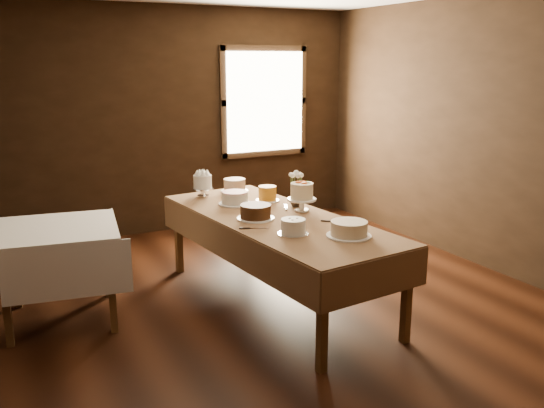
# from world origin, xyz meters

# --- Properties ---
(floor) EXTENTS (5.00, 6.00, 0.01)m
(floor) POSITION_xyz_m (0.00, 0.00, 0.00)
(floor) COLOR black
(floor) RESTS_ON ground
(wall_back) EXTENTS (5.00, 0.02, 2.80)m
(wall_back) POSITION_xyz_m (0.00, 3.00, 1.40)
(wall_back) COLOR black
(wall_back) RESTS_ON ground
(wall_right) EXTENTS (0.02, 6.00, 2.80)m
(wall_right) POSITION_xyz_m (2.50, 0.00, 1.40)
(wall_right) COLOR black
(wall_right) RESTS_ON ground
(window) EXTENTS (1.10, 0.05, 1.30)m
(window) POSITION_xyz_m (1.30, 2.94, 1.60)
(window) COLOR #FFEABF
(window) RESTS_ON wall_back
(display_table) EXTENTS (1.27, 2.67, 0.80)m
(display_table) POSITION_xyz_m (0.09, 0.30, 0.74)
(display_table) COLOR #4C3117
(display_table) RESTS_ON ground
(side_table) EXTENTS (1.09, 1.09, 0.81)m
(side_table) POSITION_xyz_m (-1.68, 0.80, 0.71)
(side_table) COLOR #4C3117
(side_table) RESTS_ON ground
(cake_meringue) EXTENTS (0.22, 0.22, 0.23)m
(cake_meringue) POSITION_xyz_m (-0.20, 1.33, 0.90)
(cake_meringue) COLOR silver
(cake_meringue) RESTS_ON display_table
(cake_speckled) EXTENTS (0.29, 0.29, 0.14)m
(cake_speckled) POSITION_xyz_m (0.18, 1.41, 0.86)
(cake_speckled) COLOR white
(cake_speckled) RESTS_ON display_table
(cake_lattice) EXTENTS (0.32, 0.32, 0.12)m
(cake_lattice) POSITION_xyz_m (-0.04, 0.89, 0.85)
(cake_lattice) COLOR white
(cake_lattice) RESTS_ON display_table
(cake_caramel) EXTENTS (0.23, 0.23, 0.15)m
(cake_caramel) POSITION_xyz_m (0.30, 0.87, 0.87)
(cake_caramel) COLOR white
(cake_caramel) RESTS_ON display_table
(cake_chocolate) EXTENTS (0.34, 0.34, 0.13)m
(cake_chocolate) POSITION_xyz_m (-0.09, 0.33, 0.86)
(cake_chocolate) COLOR white
(cake_chocolate) RESTS_ON display_table
(cake_flowers) EXTENTS (0.27, 0.27, 0.27)m
(cake_flowers) POSITION_xyz_m (0.40, 0.38, 0.92)
(cake_flowers) COLOR white
(cake_flowers) RESTS_ON display_table
(cake_swirl) EXTENTS (0.27, 0.27, 0.13)m
(cake_swirl) POSITION_xyz_m (-0.03, -0.23, 0.86)
(cake_swirl) COLOR silver
(cake_swirl) RESTS_ON display_table
(cake_cream) EXTENTS (0.37, 0.37, 0.12)m
(cake_cream) POSITION_xyz_m (0.33, -0.47, 0.86)
(cake_cream) COLOR white
(cake_cream) RESTS_ON display_table
(cake_server_a) EXTENTS (0.23, 0.11, 0.01)m
(cake_server_a) POSITION_xyz_m (0.13, 0.04, 0.80)
(cake_server_a) COLOR silver
(cake_server_a) RESTS_ON display_table
(cake_server_b) EXTENTS (0.20, 0.18, 0.01)m
(cake_server_b) POSITION_xyz_m (0.49, -0.10, 0.80)
(cake_server_b) COLOR silver
(cake_server_b) RESTS_ON display_table
(cake_server_c) EXTENTS (0.04, 0.24, 0.01)m
(cake_server_c) POSITION_xyz_m (-0.01, 0.62, 0.80)
(cake_server_c) COLOR silver
(cake_server_c) RESTS_ON display_table
(cake_server_d) EXTENTS (0.13, 0.23, 0.01)m
(cake_server_d) POSITION_xyz_m (0.35, 0.59, 0.80)
(cake_server_d) COLOR silver
(cake_server_d) RESTS_ON display_table
(cake_server_e) EXTENTS (0.23, 0.12, 0.01)m
(cake_server_e) POSITION_xyz_m (-0.20, 0.04, 0.80)
(cake_server_e) COLOR silver
(cake_server_e) RESTS_ON display_table
(flower_vase) EXTENTS (0.16, 0.16, 0.12)m
(flower_vase) POSITION_xyz_m (0.44, 0.56, 0.86)
(flower_vase) COLOR #2D2823
(flower_vase) RESTS_ON display_table
(flower_bouquet) EXTENTS (0.14, 0.14, 0.20)m
(flower_bouquet) POSITION_xyz_m (0.44, 0.56, 1.04)
(flower_bouquet) COLOR white
(flower_bouquet) RESTS_ON flower_vase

